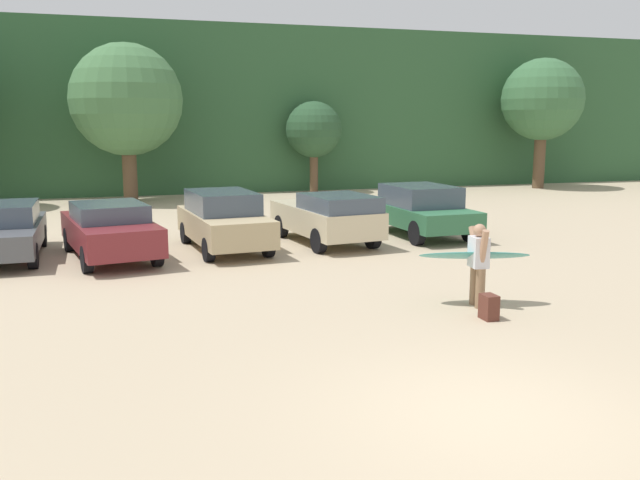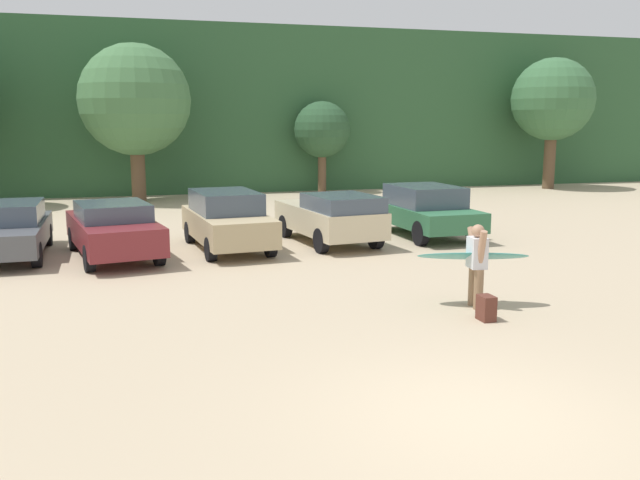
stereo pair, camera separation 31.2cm
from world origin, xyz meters
name	(u,v)px [view 2 (the right image)]	position (x,y,z in m)	size (l,w,h in m)	color
ground_plane	(476,416)	(0.00, 0.00, 0.00)	(120.00, 120.00, 0.00)	tan
hillside_ridge	(195,111)	(0.00, 32.35, 4.06)	(108.00, 12.00, 8.11)	#2D5633
tree_ridge_back	(135,100)	(-3.36, 23.67, 4.36)	(4.73, 4.73, 6.75)	brown
tree_center_right	(322,130)	(5.45, 25.45, 3.05)	(2.74, 2.74, 4.45)	brown
tree_far_right	(553,100)	(17.41, 24.11, 4.55)	(4.21, 4.21, 6.70)	brown
parked_car_dark_gray	(5,229)	(-6.95, 12.02, 0.74)	(2.02, 4.68, 1.42)	#4C4F54
parked_car_maroon	(113,229)	(-4.27, 11.23, 0.76)	(2.59, 4.84, 1.44)	maroon
parked_car_tan	(227,219)	(-1.28, 11.62, 0.83)	(2.12, 4.47, 1.59)	tan
parked_car_champagne	(331,216)	(1.71, 11.61, 0.80)	(2.32, 4.40, 1.48)	beige
parked_car_forest_green	(425,209)	(4.86, 12.10, 0.83)	(2.07, 4.34, 1.55)	#2D6642
person_adult	(477,261)	(2.37, 4.38, 0.90)	(0.34, 0.78, 1.59)	#8C6B4C
surfboard_teal	(473,256)	(2.37, 4.52, 0.96)	(2.20, 1.17, 0.29)	teal
backpack_dropped	(486,308)	(2.12, 3.53, 0.22)	(0.24, 0.34, 0.45)	#592D23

